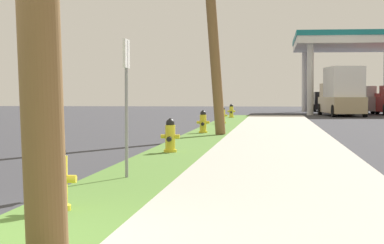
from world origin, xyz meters
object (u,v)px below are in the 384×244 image
Objects in this scene: fire_hydrant_second at (170,137)px; truck_tan_at_far_bay at (342,93)px; fire_hydrant_nearest at (57,181)px; car_navy_by_near_pump at (342,103)px; street_sign_post at (126,79)px; car_black_by_far_pump at (324,102)px; utility_pole_midground at (211,0)px; truck_silver_at_forecourt at (358,101)px; fire_hydrant_fourth at (223,116)px; fire_hydrant_fifth at (231,112)px; fire_hydrant_third at (203,123)px.

fire_hydrant_second is 0.11× the size of truck_tan_at_far_bay.
car_navy_by_near_pump is at bearing 81.63° from fire_hydrant_nearest.
car_black_by_far_pump is at bearing 83.06° from street_sign_post.
street_sign_post is at bearing -91.29° from utility_pole_midground.
truck_silver_at_forecourt is at bearing -73.50° from car_black_by_far_pump.
car_black_by_far_pump is (6.27, 46.30, 0.28)m from fire_hydrant_second.
car_navy_by_near_pump is (7.43, 47.87, -0.91)m from street_sign_post.
truck_silver_at_forecourt is (8.33, 39.36, 0.47)m from fire_hydrant_second.
fire_hydrant_nearest is 1.00× the size of fire_hydrant_fourth.
car_navy_by_near_pump is at bearing 81.18° from street_sign_post.
fire_hydrant_nearest is 51.78m from car_navy_by_near_pump.
fire_hydrant_fourth is 0.09× the size of utility_pole_midground.
utility_pole_midground reaches higher than fire_hydrant_nearest.
fire_hydrant_fourth is 0.14× the size of truck_silver_at_forecourt.
utility_pole_midground is 26.40m from truck_tan_at_far_bay.
truck_tan_at_far_bay is at bearing 80.81° from fire_hydrant_nearest.
truck_silver_at_forecourt is (8.38, 14.57, 0.47)m from fire_hydrant_fifth.
car_black_by_far_pump is (-1.18, 3.50, 0.00)m from car_navy_by_near_pump.
fire_hydrant_fifth is (0.03, 33.22, 0.00)m from fire_hydrant_nearest.
car_black_by_far_pump is 0.69× the size of truck_tan_at_far_bay.
fire_hydrant_second is at bearing 90.26° from street_sign_post.
fire_hydrant_third is 13.48m from street_sign_post.
fire_hydrant_fourth is (0.12, 24.90, 0.00)m from fire_hydrant_nearest.
utility_pole_midground reaches higher than truck_tan_at_far_bay.
fire_hydrant_fifth is 10.27m from truck_tan_at_far_bay.
car_black_by_far_pump is at bearing 81.33° from utility_pole_midground.
fire_hydrant_fifth is at bearing 90.62° from fire_hydrant_fourth.
car_black_by_far_pump is (6.24, 29.82, 0.28)m from fire_hydrant_fourth.
street_sign_post is (-0.27, -12.16, -2.68)m from utility_pole_midground.
car_black_by_far_pump is 13.74m from truck_tan_at_far_bay.
car_navy_by_near_pump is 1.01× the size of car_black_by_far_pump.
fire_hydrant_second is 33.25m from truck_tan_at_far_bay.
fire_hydrant_second is 0.16× the size of car_navy_by_near_pump.
fire_hydrant_fourth is at bearing 89.88° from fire_hydrant_second.
truck_tan_at_far_bay reaches higher than car_navy_by_near_pump.
car_black_by_far_pump is at bearing 73.60° from fire_hydrant_fifth.
fire_hydrant_nearest is at bearing -91.89° from street_sign_post.
street_sign_post is 51.75m from car_black_by_far_pump.
truck_tan_at_far_bay is (6.55, 32.58, 1.04)m from fire_hydrant_second.
truck_tan_at_far_bay reaches higher than fire_hydrant_second.
fire_hydrant_third is at bearing 90.41° from fire_hydrant_second.
fire_hydrant_nearest is 0.14× the size of truck_silver_at_forecourt.
truck_tan_at_far_bay is at bearing 78.64° from fire_hydrant_second.
fire_hydrant_second is 16.47m from fire_hydrant_fourth.
fire_hydrant_nearest is 1.00× the size of fire_hydrant_second.
fire_hydrant_fourth is (0.03, 16.47, 0.00)m from fire_hydrant_second.
truck_tan_at_far_bay is (-1.78, -6.78, 0.57)m from truck_silver_at_forecourt.
truck_tan_at_far_bay reaches higher than fire_hydrant_fifth.
car_navy_by_near_pump reaches higher than fire_hydrant_third.
car_black_by_far_pump is at bearing 80.52° from fire_hydrant_third.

